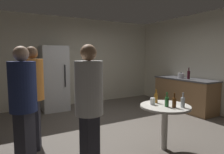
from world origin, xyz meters
name	(u,v)px	position (x,y,z in m)	size (l,w,h in m)	color
ground_plane	(125,131)	(0.00, 0.00, -0.05)	(5.20, 5.20, 0.10)	#5B544C
wall_back	(80,61)	(0.00, 2.63, 1.35)	(5.32, 0.06, 2.70)	beige
wall_side_right	(207,62)	(2.63, 0.00, 1.35)	(0.06, 5.20, 2.70)	beige
refrigerator	(54,78)	(-0.94, 2.20, 0.90)	(0.70, 0.68, 1.80)	silver
kitchen_counter	(184,94)	(2.28, 0.42, 0.45)	(0.64, 1.81, 0.90)	olive
kettle	(181,76)	(2.23, 0.52, 0.97)	(0.24, 0.17, 0.18)	#B2B2B7
wine_bottle_on_counter	(189,75)	(2.22, 0.25, 1.02)	(0.08, 0.08, 0.31)	#3F141E
foreground_table	(165,112)	(0.05, -1.08, 0.63)	(0.80, 0.80, 0.73)	beige
beer_bottle_amber	(156,98)	(0.04, -0.87, 0.82)	(0.06, 0.06, 0.23)	#8C5919
beer_bottle_brown	(174,102)	(0.07, -1.25, 0.82)	(0.06, 0.06, 0.23)	#593314
beer_bottle_green	(167,101)	(0.01, -1.16, 0.82)	(0.06, 0.06, 0.23)	#26662D
beer_bottle_clear	(183,102)	(0.19, -1.31, 0.82)	(0.06, 0.06, 0.23)	silver
plastic_cup_white	(153,101)	(-0.10, -0.94, 0.79)	(0.08, 0.08, 0.11)	white
person_in_orange_shirt	(33,90)	(-1.80, -0.03, 0.98)	(0.42, 0.42, 1.68)	#2D2D38
person_in_navy_shirt	(23,100)	(-2.00, -0.64, 0.97)	(0.48, 0.48, 1.65)	#2D2D38
person_in_white_shirt	(89,102)	(-1.32, -1.20, 0.97)	(0.38, 0.38, 1.67)	#2D2D38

